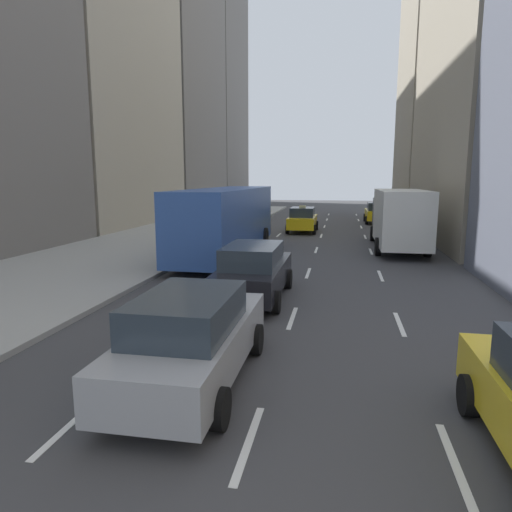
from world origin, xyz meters
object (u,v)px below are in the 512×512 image
at_px(sedan_silver_behind, 192,337).
at_px(city_bus, 227,219).
at_px(sedan_black_near, 254,271).
at_px(box_truck, 399,217).
at_px(taxi_second, 303,219).
at_px(taxi_third, 377,213).

distance_m(sedan_silver_behind, city_bus, 14.18).
xyz_separation_m(sedan_black_near, box_truck, (5.60, 11.13, 0.82)).
bearing_deg(taxi_second, sedan_black_near, -90.00).
bearing_deg(city_bus, sedan_black_near, -70.18).
bearing_deg(city_bus, sedan_silver_behind, -78.54).
height_order(taxi_third, sedan_silver_behind, taxi_third).
relative_size(taxi_third, city_bus, 0.38).
distance_m(sedan_black_near, box_truck, 12.49).
relative_size(taxi_second, city_bus, 0.38).
distance_m(taxi_third, sedan_black_near, 26.35).
bearing_deg(sedan_silver_behind, taxi_second, 90.00).
xyz_separation_m(taxi_third, sedan_black_near, (-5.60, -25.75, 0.01)).
height_order(sedan_black_near, city_bus, city_bus).
bearing_deg(sedan_black_near, taxi_second, 90.00).
height_order(taxi_second, sedan_black_near, taxi_second).
xyz_separation_m(sedan_silver_behind, box_truck, (5.60, 17.19, 0.82)).
bearing_deg(box_truck, sedan_black_near, -116.71).
bearing_deg(city_bus, taxi_second, 74.88).
distance_m(taxi_second, box_truck, 9.07).
bearing_deg(city_bus, taxi_third, 64.88).
bearing_deg(sedan_black_near, sedan_silver_behind, -90.00).
height_order(sedan_silver_behind, box_truck, box_truck).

